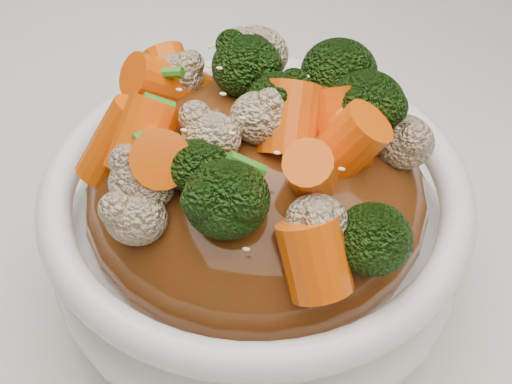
# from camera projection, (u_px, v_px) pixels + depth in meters

# --- Properties ---
(tablecloth) EXTENTS (1.20, 0.80, 0.04)m
(tablecloth) POSITION_uv_depth(u_px,v_px,m) (282.00, 293.00, 0.50)
(tablecloth) COLOR white
(tablecloth) RESTS_ON dining_table
(bowl) EXTENTS (0.29, 0.29, 0.09)m
(bowl) POSITION_uv_depth(u_px,v_px,m) (256.00, 235.00, 0.45)
(bowl) COLOR white
(bowl) RESTS_ON tablecloth
(sauce_base) EXTENTS (0.23, 0.23, 0.10)m
(sauce_base) POSITION_uv_depth(u_px,v_px,m) (256.00, 196.00, 0.43)
(sauce_base) COLOR #5F2E10
(sauce_base) RESTS_ON bowl
(carrots) EXTENTS (0.23, 0.23, 0.05)m
(carrots) POSITION_uv_depth(u_px,v_px,m) (256.00, 99.00, 0.38)
(carrots) COLOR #F75B08
(carrots) RESTS_ON sauce_base
(broccoli) EXTENTS (0.23, 0.23, 0.05)m
(broccoli) POSITION_uv_depth(u_px,v_px,m) (256.00, 101.00, 0.38)
(broccoli) COLOR black
(broccoli) RESTS_ON sauce_base
(cauliflower) EXTENTS (0.23, 0.23, 0.04)m
(cauliflower) POSITION_uv_depth(u_px,v_px,m) (256.00, 104.00, 0.38)
(cauliflower) COLOR #D2B78F
(cauliflower) RESTS_ON sauce_base
(scallions) EXTENTS (0.17, 0.17, 0.02)m
(scallions) POSITION_uv_depth(u_px,v_px,m) (256.00, 97.00, 0.38)
(scallions) COLOR #2F801D
(scallions) RESTS_ON sauce_base
(sesame_seeds) EXTENTS (0.21, 0.21, 0.01)m
(sesame_seeds) POSITION_uv_depth(u_px,v_px,m) (256.00, 97.00, 0.38)
(sesame_seeds) COLOR #F6E4AF
(sesame_seeds) RESTS_ON sauce_base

